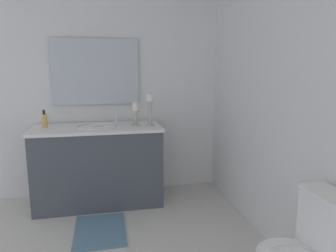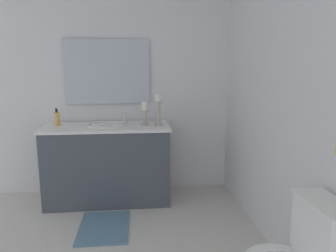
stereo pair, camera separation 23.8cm
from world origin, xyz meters
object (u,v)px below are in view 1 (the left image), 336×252
object	(u,v)px
mirror	(96,72)
soap_bottle	(44,120)
sink_basin	(98,130)
vanity_cabinet	(99,165)
candle_holder_tall	(150,109)
candle_holder_short	(136,113)
bath_mat	(100,230)

from	to	relation	value
mirror	soap_bottle	size ratio (longest dim) A/B	5.16
sink_basin	mirror	world-z (taller)	mirror
vanity_cabinet	sink_basin	size ratio (longest dim) A/B	3.28
candle_holder_tall	mirror	bearing A→B (deg)	-121.42
candle_holder_tall	candle_holder_short	size ratio (longest dim) A/B	1.34
vanity_cabinet	candle_holder_tall	world-z (taller)	candle_holder_tall
candle_holder_short	bath_mat	size ratio (longest dim) A/B	0.41
mirror	candle_holder_tall	bearing A→B (deg)	58.58
candle_holder_short	soap_bottle	world-z (taller)	candle_holder_short
bath_mat	vanity_cabinet	bearing A→B (deg)	-180.00
candle_holder_tall	soap_bottle	world-z (taller)	candle_holder_tall
candle_holder_short	bath_mat	xyz separation A→B (m)	(0.61, -0.40, -0.95)
candle_holder_tall	bath_mat	size ratio (longest dim) A/B	0.55
vanity_cabinet	candle_holder_tall	bearing A→B (deg)	84.72
candle_holder_tall	candle_holder_short	distance (m)	0.15
mirror	vanity_cabinet	bearing A→B (deg)	-0.01
soap_bottle	bath_mat	xyz separation A→B (m)	(0.68, 0.52, -0.89)
sink_basin	bath_mat	world-z (taller)	sink_basin
bath_mat	sink_basin	bearing A→B (deg)	179.91
vanity_cabinet	sink_basin	xyz separation A→B (m)	(-0.00, 0.00, 0.37)
candle_holder_tall	soap_bottle	size ratio (longest dim) A/B	1.82
mirror	candle_holder_short	bearing A→B (deg)	53.36
bath_mat	candle_holder_tall	bearing A→B (deg)	136.80
vanity_cabinet	bath_mat	world-z (taller)	vanity_cabinet
sink_basin	vanity_cabinet	bearing A→B (deg)	-90.00
soap_bottle	candle_holder_tall	bearing A→B (deg)	84.39
sink_basin	mirror	distance (m)	0.65
sink_basin	soap_bottle	world-z (taller)	soap_bottle
sink_basin	soap_bottle	distance (m)	0.53
candle_holder_short	bath_mat	bearing A→B (deg)	-33.00
vanity_cabinet	candle_holder_short	bearing A→B (deg)	87.86
candle_holder_short	soap_bottle	xyz separation A→B (m)	(-0.07, -0.92, -0.05)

